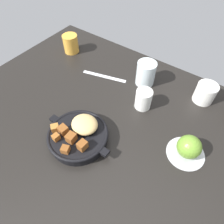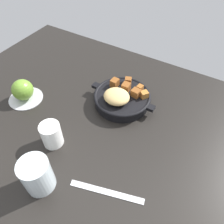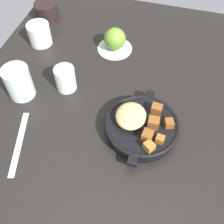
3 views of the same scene
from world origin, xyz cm
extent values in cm
cube|color=black|center=(0.00, 0.00, -1.20)|extent=(119.74, 86.64, 2.40)
cylinder|color=black|center=(-3.65, -11.98, 1.89)|extent=(19.30, 19.30, 3.79)
torus|color=black|center=(-3.65, -11.98, 3.48)|extent=(20.11, 20.11, 1.20)
cube|color=black|center=(7.21, -11.98, 3.22)|extent=(2.64, 2.40, 1.20)
cube|color=black|center=(-14.51, -11.98, 3.22)|extent=(2.64, 2.40, 1.20)
ellipsoid|color=tan|center=(-3.23, -8.70, 5.62)|extent=(8.92, 8.12, 3.68)
cube|color=brown|center=(-3.51, -14.86, 5.23)|extent=(2.80, 3.05, 2.89)
cube|color=brown|center=(1.10, -14.85, 5.21)|extent=(2.57, 2.99, 2.84)
cube|color=brown|center=(-7.73, -14.12, 5.10)|extent=(3.16, 2.98, 2.62)
cube|color=#935623|center=(-7.74, -17.35, 4.85)|extent=(2.14, 2.34, 2.13)
cube|color=#A86B2D|center=(-10.49, -15.09, 4.91)|extent=(3.28, 3.32, 2.25)
cube|color=brown|center=(-2.30, -18.79, 4.87)|extent=(2.92, 2.85, 2.17)
cylinder|color=#B7BABF|center=(27.65, 4.21, 0.30)|extent=(12.24, 12.24, 0.60)
sphere|color=olive|center=(27.65, 4.21, 4.35)|extent=(7.51, 7.51, 7.51)
cube|color=silver|center=(-16.21, 18.79, 0.18)|extent=(19.60, 6.89, 0.36)
cylinder|color=silver|center=(23.60, 30.43, 3.81)|extent=(7.70, 7.70, 7.61)
cylinder|color=black|center=(37.84, 34.17, 3.21)|extent=(8.87, 8.87, 6.43)
cylinder|color=silver|center=(-0.24, 25.79, 5.03)|extent=(7.83, 7.83, 10.05)
cylinder|color=white|center=(6.06, 13.72, 3.90)|extent=(6.11, 6.11, 7.80)
camera|label=1|loc=(26.24, -34.34, 58.86)|focal=32.20mm
camera|label=2|loc=(-29.52, 38.38, 57.19)|focal=35.72mm
camera|label=3|loc=(-44.28, -15.17, 63.21)|focal=43.16mm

